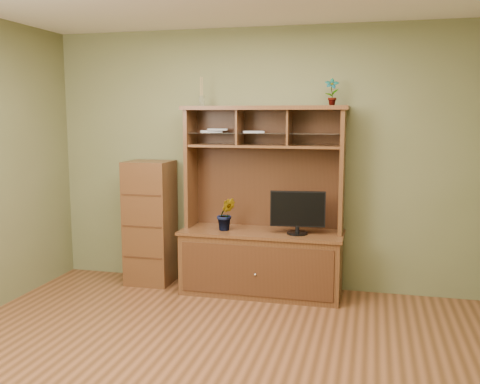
% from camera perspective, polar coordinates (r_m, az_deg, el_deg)
% --- Properties ---
extents(room, '(4.54, 4.04, 2.74)m').
position_cam_1_polar(room, '(3.69, -4.34, 1.04)').
color(room, '#502E17').
rests_on(room, ground).
extents(media_hutch, '(1.66, 0.61, 1.90)m').
position_cam_1_polar(media_hutch, '(5.47, 2.37, -5.42)').
color(media_hutch, '#452613').
rests_on(media_hutch, room).
extents(monitor, '(0.54, 0.21, 0.42)m').
position_cam_1_polar(monitor, '(5.25, 6.16, -2.10)').
color(monitor, black).
rests_on(monitor, media_hutch).
extents(orchid_plant, '(0.22, 0.20, 0.33)m').
position_cam_1_polar(orchid_plant, '(5.41, -1.50, -2.37)').
color(orchid_plant, '#2C5E20').
rests_on(orchid_plant, media_hutch).
extents(top_plant, '(0.15, 0.10, 0.26)m').
position_cam_1_polar(top_plant, '(5.30, 9.76, 10.49)').
color(top_plant, '#3C6623').
rests_on(top_plant, media_hutch).
extents(reed_diffuser, '(0.06, 0.06, 0.29)m').
position_cam_1_polar(reed_diffuser, '(5.56, -4.13, 10.31)').
color(reed_diffuser, silver).
rests_on(reed_diffuser, media_hutch).
extents(magazines, '(0.70, 0.23, 0.04)m').
position_cam_1_polar(magazines, '(5.48, -1.44, 6.53)').
color(magazines, '#A9A9AE').
rests_on(magazines, media_hutch).
extents(side_cabinet, '(0.47, 0.43, 1.33)m').
position_cam_1_polar(side_cabinet, '(5.84, -9.55, -3.23)').
color(side_cabinet, '#452613').
rests_on(side_cabinet, room).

